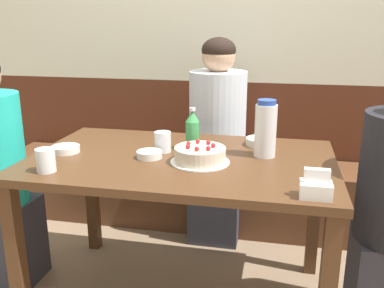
{
  "coord_description": "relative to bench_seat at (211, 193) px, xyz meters",
  "views": [
    {
      "loc": [
        0.43,
        -1.78,
        1.33
      ],
      "look_at": [
        0.04,
        0.05,
        0.78
      ],
      "focal_mm": 40.0,
      "sensor_mm": 36.0,
      "label": 1
    }
  ],
  "objects": [
    {
      "name": "person_grey_tee",
      "position": [
        0.06,
        -0.15,
        0.38
      ],
      "size": [
        0.34,
        0.34,
        1.24
      ],
      "rotation": [
        0.0,
        0.0,
        -1.57
      ],
      "color": "#33333D",
      "rests_on": "ground_plane"
    },
    {
      "name": "bowl_soup_white",
      "position": [
        0.34,
        -0.56,
        0.53
      ],
      "size": [
        0.15,
        0.15,
        0.04
      ],
      "color": "white",
      "rests_on": "dining_table"
    },
    {
      "name": "dining_table",
      "position": [
        0.0,
        -0.83,
        0.42
      ],
      "size": [
        1.36,
        0.84,
        0.73
      ],
      "color": "#4C2D19",
      "rests_on": "ground_plane"
    },
    {
      "name": "glass_tumbler_short",
      "position": [
        -0.49,
        -1.13,
        0.56
      ],
      "size": [
        0.08,
        0.08,
        0.1
      ],
      "color": "silver",
      "rests_on": "dining_table"
    },
    {
      "name": "water_pitcher",
      "position": [
        0.36,
        -0.73,
        0.64
      ],
      "size": [
        0.1,
        0.1,
        0.26
      ],
      "color": "white",
      "rests_on": "dining_table"
    },
    {
      "name": "glass_water_tall",
      "position": [
        -0.1,
        -0.76,
        0.56
      ],
      "size": [
        0.08,
        0.08,
        0.1
      ],
      "color": "silver",
      "rests_on": "dining_table"
    },
    {
      "name": "napkin_holder",
      "position": [
        0.56,
        -1.17,
        0.55
      ],
      "size": [
        0.11,
        0.08,
        0.11
      ],
      "color": "white",
      "rests_on": "dining_table"
    },
    {
      "name": "bowl_side_dish",
      "position": [
        -0.55,
        -0.87,
        0.53
      ],
      "size": [
        0.13,
        0.13,
        0.03
      ],
      "color": "white",
      "rests_on": "dining_table"
    },
    {
      "name": "bowl_rice_small",
      "position": [
        -0.14,
        -0.87,
        0.53
      ],
      "size": [
        0.11,
        0.11,
        0.03
      ],
      "color": "white",
      "rests_on": "dining_table"
    },
    {
      "name": "birthday_cake",
      "position": [
        0.1,
        -0.89,
        0.55
      ],
      "size": [
        0.26,
        0.26,
        0.09
      ],
      "color": "white",
      "rests_on": "dining_table"
    },
    {
      "name": "back_wall",
      "position": [
        0.0,
        0.22,
        1.03
      ],
      "size": [
        4.8,
        0.04,
        2.5
      ],
      "color": "#4C2314",
      "rests_on": "ground_plane"
    },
    {
      "name": "soju_bottle",
      "position": [
        0.02,
        -0.7,
        0.61
      ],
      "size": [
        0.07,
        0.07,
        0.2
      ],
      "color": "#388E4C",
      "rests_on": "dining_table"
    },
    {
      "name": "bench_seat",
      "position": [
        0.0,
        0.0,
        0.0
      ],
      "size": [
        2.79,
        0.38,
        0.44
      ],
      "color": "#56331E",
      "rests_on": "ground_plane"
    }
  ]
}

